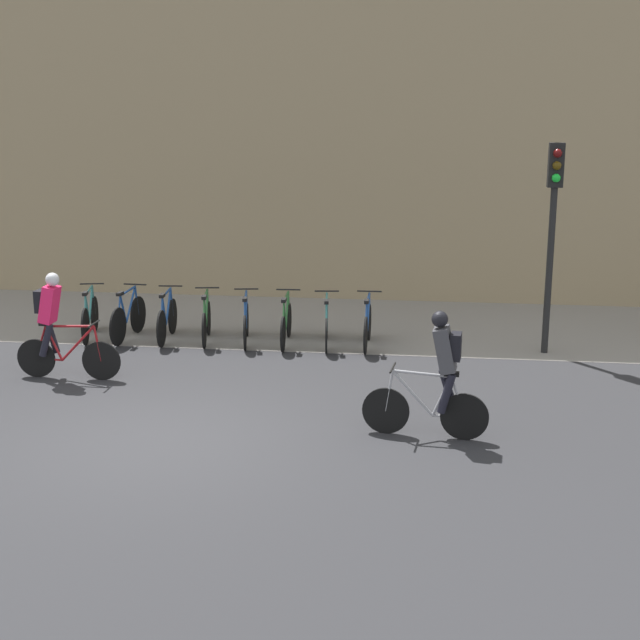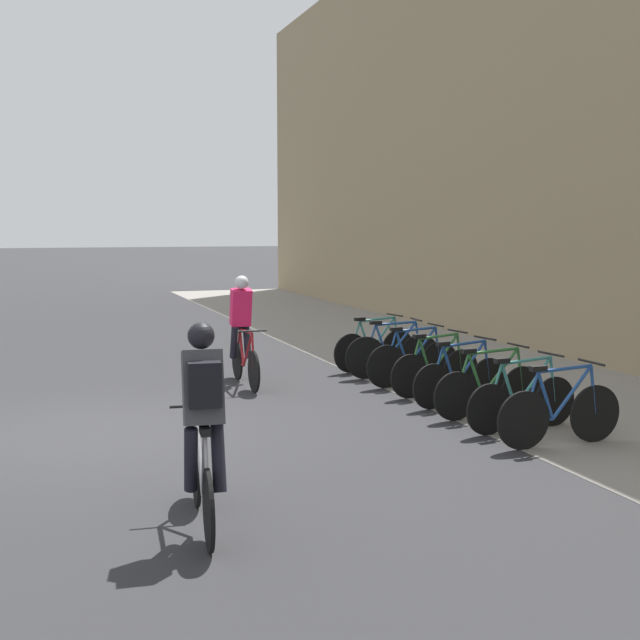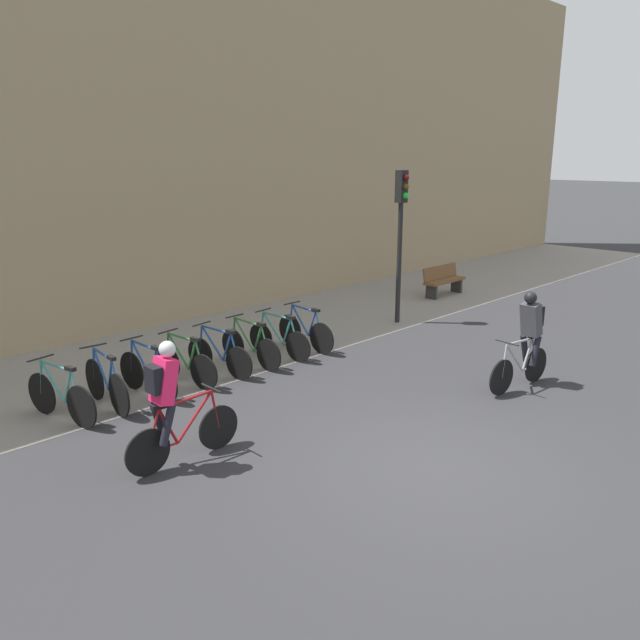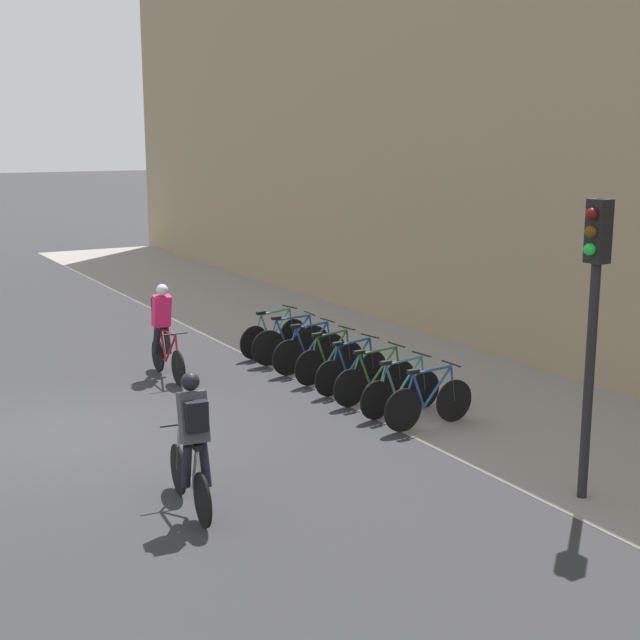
# 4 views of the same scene
# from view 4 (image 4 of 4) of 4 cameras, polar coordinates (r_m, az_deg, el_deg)

# --- Properties ---
(ground) EXTENTS (200.00, 200.00, 0.00)m
(ground) POSITION_cam_4_polar(r_m,az_deg,el_deg) (14.22, -15.96, -7.05)
(ground) COLOR #2B2B2D
(kerb_strip) EXTENTS (44.00, 4.50, 0.01)m
(kerb_strip) POSITION_cam_4_polar(r_m,az_deg,el_deg) (17.01, 6.67, -3.56)
(kerb_strip) COLOR gray
(kerb_strip) RESTS_ON ground
(building_facade) EXTENTS (44.00, 0.60, 10.32)m
(building_facade) POSITION_cam_4_polar(r_m,az_deg,el_deg) (18.07, 13.78, 13.61)
(building_facade) COLOR #9E8966
(building_facade) RESTS_ON ground
(cyclist_pink) EXTENTS (1.77, 0.46, 1.76)m
(cyclist_pink) POSITION_cam_4_polar(r_m,az_deg,el_deg) (16.94, -10.00, -0.45)
(cyclist_pink) COLOR black
(cyclist_pink) RESTS_ON ground
(cyclist_grey) EXTENTS (1.71, 0.48, 1.77)m
(cyclist_grey) POSITION_cam_4_polar(r_m,az_deg,el_deg) (10.71, -8.17, -7.61)
(cyclist_grey) COLOR black
(cyclist_grey) RESTS_ON ground
(parked_bike_0) EXTENTS (0.50, 1.69, 0.98)m
(parked_bike_0) POSITION_cam_4_polar(r_m,az_deg,el_deg) (18.41, -2.99, -1.02)
(parked_bike_0) COLOR black
(parked_bike_0) RESTS_ON ground
(parked_bike_1) EXTENTS (0.46, 1.70, 0.99)m
(parked_bike_1) POSITION_cam_4_polar(r_m,az_deg,el_deg) (17.75, -1.87, -1.46)
(parked_bike_1) COLOR black
(parked_bike_1) RESTS_ON ground
(parked_bike_2) EXTENTS (0.46, 1.67, 0.98)m
(parked_bike_2) POSITION_cam_4_polar(r_m,az_deg,el_deg) (17.10, -0.67, -2.00)
(parked_bike_2) COLOR black
(parked_bike_2) RESTS_ON ground
(parked_bike_3) EXTENTS (0.46, 1.61, 0.97)m
(parked_bike_3) POSITION_cam_4_polar(r_m,az_deg,el_deg) (16.47, 0.63, -2.58)
(parked_bike_3) COLOR black
(parked_bike_3) RESTS_ON ground
(parked_bike_4) EXTENTS (0.46, 1.66, 0.96)m
(parked_bike_4) POSITION_cam_4_polar(r_m,az_deg,el_deg) (15.84, 2.02, -3.19)
(parked_bike_4) COLOR black
(parked_bike_4) RESTS_ON ground
(parked_bike_5) EXTENTS (0.46, 1.71, 0.96)m
(parked_bike_5) POSITION_cam_4_polar(r_m,az_deg,el_deg) (15.22, 3.54, -3.81)
(parked_bike_5) COLOR black
(parked_bike_5) RESTS_ON ground
(parked_bike_6) EXTENTS (0.46, 1.68, 0.95)m
(parked_bike_6) POSITION_cam_4_polar(r_m,az_deg,el_deg) (14.61, 5.19, -4.52)
(parked_bike_6) COLOR black
(parked_bike_6) RESTS_ON ground
(parked_bike_7) EXTENTS (0.46, 1.67, 0.98)m
(parked_bike_7) POSITION_cam_4_polar(r_m,az_deg,el_deg) (14.02, 6.98, -5.21)
(parked_bike_7) COLOR black
(parked_bike_7) RESTS_ON ground
(traffic_light_pole) EXTENTS (0.26, 0.30, 3.74)m
(traffic_light_pole) POSITION_cam_4_polar(r_m,az_deg,el_deg) (11.19, 17.12, 1.50)
(traffic_light_pole) COLOR black
(traffic_light_pole) RESTS_ON ground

